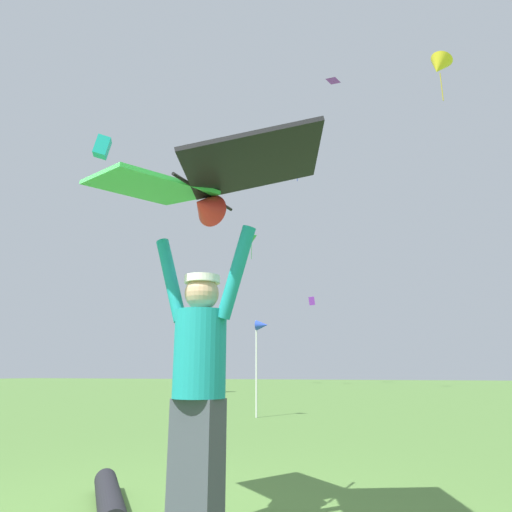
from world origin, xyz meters
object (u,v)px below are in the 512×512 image
marker_flag (261,333)px  distant_kite_teal_mid_left (102,147)px  held_stunt_kite (198,183)px  kite_flyer_person (199,379)px  distant_kite_green_low_left (251,239)px  spare_kite_bag (109,498)px  distant_kite_purple_overhead_distant (312,301)px  distant_kite_blue_high_right (297,159)px  distant_kite_yellow_low_right (439,66)px  distant_kite_purple_high_left (333,80)px

marker_flag → distant_kite_teal_mid_left: bearing=151.2°
held_stunt_kite → kite_flyer_person: bearing=81.4°
distant_kite_green_low_left → spare_kite_bag: bearing=-72.4°
held_stunt_kite → marker_flag: held_stunt_kite is taller
spare_kite_bag → distant_kite_purple_overhead_distant: bearing=99.0°
distant_kite_teal_mid_left → distant_kite_blue_high_right: distant_kite_blue_high_right is taller
held_stunt_kite → distant_kite_teal_mid_left: 18.66m
distant_kite_yellow_low_right → spare_kite_bag: 19.57m
marker_flag → distant_kite_green_low_left: bearing=109.8°
distant_kite_teal_mid_left → distant_kite_purple_high_left: (9.26, 9.05, 7.56)m
distant_kite_purple_overhead_distant → marker_flag: 28.17m
distant_kite_yellow_low_right → marker_flag: distant_kite_yellow_low_right is taller
kite_flyer_person → marker_flag: 7.58m
kite_flyer_person → marker_flag: size_ratio=0.89×
kite_flyer_person → marker_flag: (-1.95, 7.26, 0.93)m
kite_flyer_person → distant_kite_blue_high_right: 39.32m
distant_kite_teal_mid_left → spare_kite_bag: (10.22, -11.93, -10.70)m
spare_kite_bag → distant_kite_purple_high_left: bearing=92.6°
distant_kite_green_low_left → marker_flag: size_ratio=1.09×
distant_kite_teal_mid_left → distant_kite_purple_high_left: distant_kite_purple_high_left is taller
distant_kite_purple_overhead_distant → spare_kite_bag: size_ratio=0.65×
marker_flag → spare_kite_bag: bearing=-81.1°
distant_kite_green_low_left → distant_kite_blue_high_right: 8.62m
distant_kite_yellow_low_right → distant_kite_purple_high_left: size_ratio=2.32×
distant_kite_purple_overhead_distant → distant_kite_green_low_left: bearing=-159.9°
held_stunt_kite → spare_kite_bag: 2.38m
held_stunt_kite → distant_kite_teal_mid_left: size_ratio=1.91×
kite_flyer_person → marker_flag: bearing=105.0°
distant_kite_green_low_left → distant_kite_teal_mid_left: distant_kite_green_low_left is taller
distant_kite_purple_overhead_distant → kite_flyer_person: bearing=-79.7°
distant_kite_green_low_left → distant_kite_teal_mid_left: size_ratio=2.30×
distant_kite_blue_high_right → distant_kite_purple_overhead_distant: 13.07m
distant_kite_blue_high_right → distant_kite_purple_overhead_distant: distant_kite_blue_high_right is taller
distant_kite_purple_high_left → spare_kite_bag: bearing=-87.4°
held_stunt_kite → distant_kite_purple_high_left: distant_kite_purple_high_left is taller
distant_kite_green_low_left → spare_kite_bag: size_ratio=1.86×
spare_kite_bag → marker_flag: size_ratio=0.59×
distant_kite_blue_high_right → spare_kite_bag: 39.28m
distant_kite_teal_mid_left → spare_kite_bag: 19.00m
distant_kite_green_low_left → distant_kite_purple_overhead_distant: (4.85, 1.78, -5.46)m
distant_kite_green_low_left → distant_kite_purple_high_left: 16.01m
distant_kite_purple_overhead_distant → distant_kite_purple_high_left: (4.49, -13.30, 11.48)m
distant_kite_yellow_low_right → distant_kite_green_low_left: distant_kite_yellow_low_right is taller
distant_kite_purple_high_left → marker_flag: 21.67m
spare_kite_bag → distant_kite_teal_mid_left: bearing=130.6°
distant_kite_yellow_low_right → kite_flyer_person: bearing=-103.1°
distant_kite_teal_mid_left → distant_kite_purple_overhead_distant: 23.19m
distant_kite_blue_high_right → distant_kite_purple_high_left: 13.54m
distant_kite_teal_mid_left → distant_kite_purple_overhead_distant: bearing=78.0°
distant_kite_purple_overhead_distant → distant_kite_yellow_low_right: bearing=-64.4°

